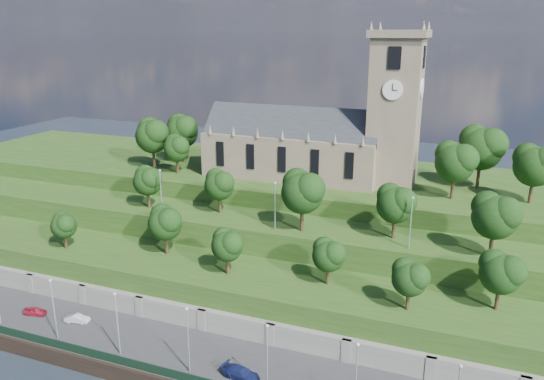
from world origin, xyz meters
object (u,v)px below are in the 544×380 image
at_px(car_left, 35,311).
at_px(car_right, 241,373).
at_px(church, 319,138).
at_px(car_middle, 77,319).

bearing_deg(car_left, car_right, -105.89).
distance_m(church, car_right, 46.98).
bearing_deg(church, car_left, -126.98).
bearing_deg(car_middle, car_left, 82.31).
height_order(church, car_right, church).
bearing_deg(car_right, church, 13.57).
xyz_separation_m(car_middle, car_right, (26.51, -3.06, 0.11)).
distance_m(church, car_left, 53.81).
height_order(church, car_left, church).
bearing_deg(car_middle, church, -42.36).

